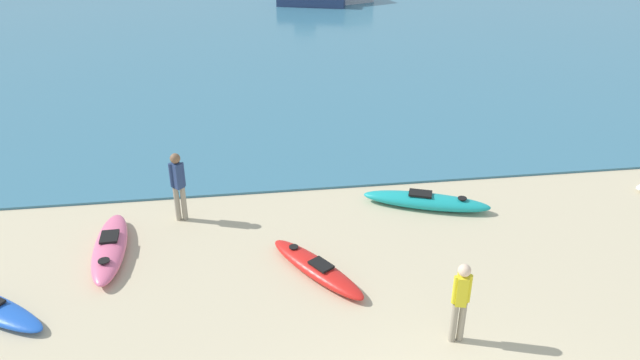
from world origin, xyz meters
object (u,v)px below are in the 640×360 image
Objects in this scene: kayak_on_sand_3 at (426,201)px; person_near_foreground at (461,298)px; person_near_waterline at (178,183)px; kayak_on_sand_4 at (317,268)px; kayak_on_sand_0 at (110,248)px.

person_near_foreground reaches higher than kayak_on_sand_3.
person_near_foreground is at bearing -43.61° from person_near_waterline.
kayak_on_sand_4 is 3.97m from person_near_waterline.
kayak_on_sand_3 is at bearing 8.11° from kayak_on_sand_0.
kayak_on_sand_3 is (7.35, 1.05, 0.00)m from kayak_on_sand_0.
kayak_on_sand_3 is at bearing 80.22° from person_near_foreground.
kayak_on_sand_3 is 4.76m from person_near_foreground.
kayak_on_sand_0 is 2.10m from person_near_waterline.
kayak_on_sand_4 is at bearing -41.71° from person_near_waterline.
person_near_foreground is at bearing -45.93° from kayak_on_sand_4.
kayak_on_sand_3 reaches higher than kayak_on_sand_4.
kayak_on_sand_4 is 3.28m from person_near_foreground.
person_near_waterline reaches higher than kayak_on_sand_0.
person_near_foreground is at bearing -28.67° from kayak_on_sand_0.
kayak_on_sand_0 is 1.60× the size of person_near_waterline.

